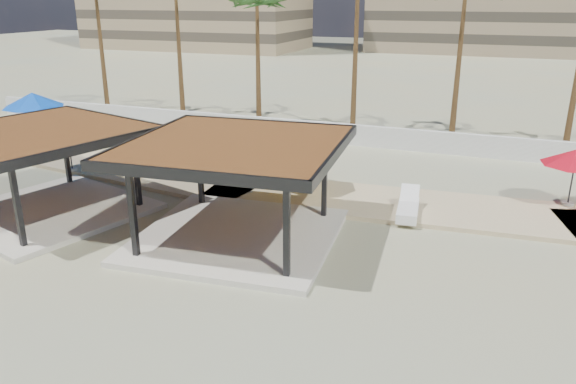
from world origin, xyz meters
The scene contains 12 objects.
ground centered at (0.00, 0.00, 0.00)m, with size 200.00×200.00×0.00m, color tan.
promenade centered at (2.00, 7.67, 0.06)m, with size 44.45×7.97×0.24m.
boundary_wall centered at (0.00, 16.00, 0.60)m, with size 56.00×0.30×1.20m, color silver.
pavilion_central centered at (-2.61, 1.83, 2.11)m, with size 7.56×7.56×3.54m.
pavilion_west centered at (-10.54, 1.35, 2.03)m, with size 8.27×8.27×3.40m.
umbrella_a centered at (-18.50, 9.07, 2.69)m, with size 4.01×4.01×2.92m.
umbrella_b centered at (-2.34, 7.11, 2.61)m, with size 3.19×3.19×2.82m.
umbrella_c centered at (8.45, 9.20, 2.16)m, with size 3.15×3.15×2.30m.
umbrella_f centered at (-13.32, 5.80, 2.26)m, with size 2.82×2.82×2.42m.
lounger_a centered at (-3.94, 9.17, 0.39)m, with size 1.71×2.39×0.87m.
lounger_b centered at (2.64, 5.85, 0.39)m, with size 0.98×2.36×0.87m.
palm_c centered at (-9.00, 18.10, 7.51)m, with size 3.00×3.00×8.63m.
Camera 1 is at (5.56, -14.44, 8.11)m, focal length 35.00 mm.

